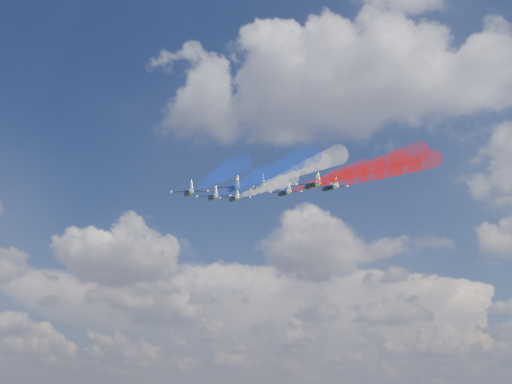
% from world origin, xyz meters
% --- Properties ---
extents(jet_lead, '(15.64, 16.61, 7.01)m').
position_xyz_m(jet_lead, '(1.37, 21.87, 140.40)').
color(jet_lead, black).
extents(trail_lead, '(30.64, 42.20, 14.37)m').
position_xyz_m(trail_lead, '(18.03, -2.10, 134.37)').
color(trail_lead, white).
extents(jet_inner_left, '(15.64, 16.61, 7.01)m').
position_xyz_m(jet_inner_left, '(1.22, 4.37, 135.45)').
color(jet_inner_left, black).
extents(trail_inner_left, '(30.64, 42.20, 14.37)m').
position_xyz_m(trail_inner_left, '(17.88, -19.61, 129.42)').
color(trail_inner_left, blue).
extents(jet_inner_right, '(15.64, 16.61, 7.01)m').
position_xyz_m(jet_inner_right, '(19.29, 16.93, 138.86)').
color(jet_inner_right, black).
extents(trail_inner_right, '(30.64, 42.20, 14.37)m').
position_xyz_m(trail_inner_right, '(35.95, -7.05, 132.83)').
color(trail_inner_right, red).
extents(jet_outer_left, '(15.64, 16.61, 7.01)m').
position_xyz_m(jet_outer_left, '(0.56, -11.14, 131.95)').
color(jet_outer_left, black).
extents(trail_outer_left, '(30.64, 42.20, 14.37)m').
position_xyz_m(trail_outer_left, '(17.22, -35.11, 125.93)').
color(trail_outer_left, blue).
extents(jet_center_third, '(15.64, 16.61, 7.01)m').
position_xyz_m(jet_center_third, '(17.03, -1.49, 135.24)').
color(jet_center_third, black).
extents(trail_center_third, '(30.64, 42.20, 14.37)m').
position_xyz_m(trail_center_third, '(33.69, -25.47, 129.22)').
color(trail_center_third, white).
extents(jet_outer_right, '(15.64, 16.61, 7.01)m').
position_xyz_m(jet_outer_right, '(34.27, 11.52, 137.17)').
color(jet_outer_right, black).
extents(trail_outer_right, '(30.64, 42.20, 14.37)m').
position_xyz_m(trail_outer_right, '(50.93, -12.46, 131.15)').
color(trail_outer_right, red).
extents(jet_rear_left, '(15.64, 16.61, 7.01)m').
position_xyz_m(jet_rear_left, '(14.66, -14.93, 130.46)').
color(jet_rear_left, black).
extents(trail_rear_left, '(30.64, 42.20, 14.37)m').
position_xyz_m(trail_rear_left, '(31.32, -38.90, 124.43)').
color(trail_rear_left, blue).
extents(jet_rear_right, '(15.64, 16.61, 7.01)m').
position_xyz_m(jet_rear_right, '(32.40, -3.21, 133.26)').
color(jet_rear_right, black).
extents(trail_rear_right, '(30.64, 42.20, 14.37)m').
position_xyz_m(trail_rear_right, '(49.06, -27.18, 127.23)').
color(trail_rear_right, red).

